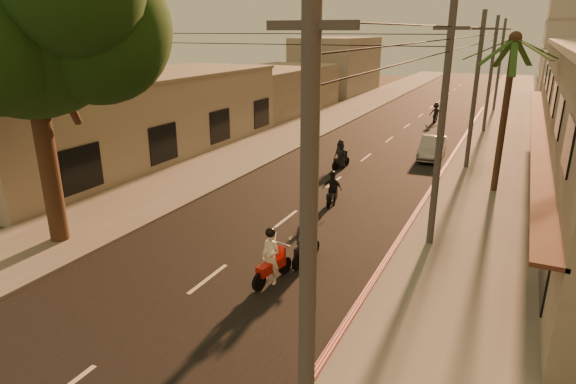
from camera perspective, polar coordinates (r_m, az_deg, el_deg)
The scene contains 17 objects.
ground at distance 15.28m, azimuth -13.84°, elevation -13.27°, with size 160.00×160.00×0.00m, color #383023.
road at distance 32.00m, azimuth 9.25°, elevation 4.07°, with size 10.00×140.00×0.02m, color black.
sidewalk_right at distance 30.81m, azimuth 22.71°, elevation 2.38°, with size 5.00×140.00×0.12m, color slate.
sidewalk_left at distance 34.77m, azimuth -2.70°, elevation 5.55°, with size 5.00×140.00×0.12m, color slate.
curb_stripe at distance 26.22m, azimuth 16.74°, elevation 0.45°, with size 0.20×60.00×0.20m, color red.
left_building at distance 33.25m, azimuth -17.84°, elevation 8.54°, with size 8.20×24.20×5.20m.
broadleaf_tree at distance 19.37m, azimuth -27.80°, elevation 18.23°, with size 9.60×8.70×12.10m.
palm_tree at distance 25.78m, azimuth 25.21°, elevation 15.22°, with size 5.00×5.00×8.20m.
utility_poles at distance 29.90m, azimuth 21.74°, elevation 14.71°, with size 1.20×48.26×9.00m.
filler_left_near at distance 49.61m, azimuth -1.66°, elevation 12.02°, with size 8.00×14.00×4.40m, color #9A968B.
filler_left_far at distance 65.94m, azimuth 5.77°, elevation 14.73°, with size 8.00×14.00×7.00m, color #9A968B.
scooter_red at distance 15.82m, azimuth -2.01°, elevation -7.91°, with size 0.91×1.99×1.97m.
scooter_mid_a at distance 17.12m, azimuth 2.09°, elevation -5.85°, with size 0.97×1.90×1.87m.
scooter_mid_b at distance 22.91m, azimuth 5.26°, elevation 0.30°, with size 1.00×1.71×1.68m.
scooter_far_a at distance 29.07m, azimuth 6.24°, elevation 4.34°, with size 1.05×1.77×1.76m.
scooter_far_b at distance 46.01m, azimuth 17.10°, elevation 8.94°, with size 1.08×1.80×1.77m.
parked_car at distance 32.61m, azimuth 16.74°, elevation 5.04°, with size 1.75×4.32×1.39m, color #94969C.
Camera 1 is at (8.65, -9.76, 7.95)m, focal length 30.00 mm.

